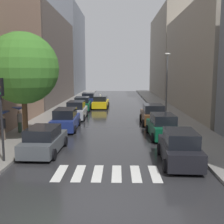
{
  "coord_description": "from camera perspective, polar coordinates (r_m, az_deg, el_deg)",
  "views": [
    {
      "loc": [
        0.51,
        -8.95,
        4.76
      ],
      "look_at": [
        -0.04,
        15.71,
        1.15
      ],
      "focal_mm": 44.2,
      "sensor_mm": 36.0,
      "label": 1
    }
  ],
  "objects": [
    {
      "name": "building_left_mid",
      "position": [
        43.88,
        -14.16,
        10.43
      ],
      "size": [
        6.0,
        20.73,
        13.12
      ],
      "primitive_type": "cube",
      "color": "#564C47",
      "rests_on": "ground"
    },
    {
      "name": "parked_car_left_fifth",
      "position": [
        40.01,
        -4.9,
        2.65
      ],
      "size": [
        2.22,
        4.72,
        1.78
      ],
      "rotation": [
        0.0,
        0.0,
        1.61
      ],
      "color": "navy",
      "rests_on": "ground"
    },
    {
      "name": "building_left_far",
      "position": [
        64.14,
        -9.27,
        12.25
      ],
      "size": [
        6.0,
        18.55,
        18.53
      ],
      "primitive_type": "cube",
      "color": "slate",
      "rests_on": "ground"
    },
    {
      "name": "pedestrian_foreground",
      "position": [
        22.14,
        -18.64,
        -0.38
      ],
      "size": [
        1.03,
        1.03,
        1.94
      ],
      "rotation": [
        0.0,
        0.0,
        6.07
      ],
      "color": "#38513D",
      "rests_on": "sidewalk_left"
    },
    {
      "name": "parked_car_left_second",
      "position": [
        23.18,
        -9.54,
        -1.59
      ],
      "size": [
        2.17,
        4.81,
        1.76
      ],
      "rotation": [
        0.0,
        0.0,
        1.6
      ],
      "color": "navy",
      "rests_on": "ground"
    },
    {
      "name": "lamp_post_right",
      "position": [
        29.31,
        11.26,
        6.55
      ],
      "size": [
        0.6,
        0.28,
        6.52
      ],
      "color": "#595B60",
      "rests_on": "sidewalk_right"
    },
    {
      "name": "building_right_far",
      "position": [
        56.48,
        12.23,
        11.39
      ],
      "size": [
        6.0,
        21.73,
        15.92
      ],
      "primitive_type": "cube",
      "color": "#9E9384",
      "rests_on": "ground"
    },
    {
      "name": "pedestrian_near_tree",
      "position": [
        20.03,
        -21.71,
        -1.41
      ],
      "size": [
        1.0,
        1.0,
        1.97
      ],
      "rotation": [
        0.0,
        0.0,
        1.54
      ],
      "color": "brown",
      "rests_on": "sidewalk_left"
    },
    {
      "name": "parked_car_left_third",
      "position": [
        28.31,
        -7.35,
        0.3
      ],
      "size": [
        2.04,
        4.43,
        1.81
      ],
      "rotation": [
        0.0,
        0.0,
        1.58
      ],
      "color": "#B2B7BF",
      "rests_on": "ground"
    },
    {
      "name": "parked_car_right_second",
      "position": [
        20.41,
        10.39,
        -2.97
      ],
      "size": [
        2.12,
        4.35,
        1.75
      ],
      "rotation": [
        0.0,
        0.0,
        1.61
      ],
      "color": "#0C4C2D",
      "rests_on": "ground"
    },
    {
      "name": "building_right_mid",
      "position": [
        34.74,
        19.15,
        9.74
      ],
      "size": [
        6.0,
        21.86,
        11.78
      ],
      "primitive_type": "cube",
      "color": "#9E9384",
      "rests_on": "ground"
    },
    {
      "name": "parked_car_left_fourth",
      "position": [
        34.42,
        -6.16,
        1.65
      ],
      "size": [
        2.26,
        4.12,
        1.69
      ],
      "rotation": [
        0.0,
        0.0,
        1.61
      ],
      "color": "#0C4C2D",
      "rests_on": "ground"
    },
    {
      "name": "street_tree_left",
      "position": [
        19.59,
        -17.97,
        8.57
      ],
      "size": [
        4.8,
        4.8,
        7.25
      ],
      "color": "#513823",
      "rests_on": "sidewalk_left"
    },
    {
      "name": "taxi_midroad",
      "position": [
        36.48,
        -2.36,
        2.03
      ],
      "size": [
        2.18,
        4.68,
        1.81
      ],
      "rotation": [
        0.0,
        0.0,
        1.54
      ],
      "color": "yellow",
      "rests_on": "ground"
    },
    {
      "name": "sidewalk_left",
      "position": [
        34.01,
        -10.62,
        0.26
      ],
      "size": [
        3.0,
        72.0,
        0.15
      ],
      "primitive_type": "cube",
      "color": "gray",
      "rests_on": "ground"
    },
    {
      "name": "traffic_light_left_corner",
      "position": [
        15.03,
        -22.09,
        2.08
      ],
      "size": [
        0.3,
        0.42,
        4.3
      ],
      "color": "black",
      "rests_on": "sidewalk_left"
    },
    {
      "name": "sidewalk_right",
      "position": [
        33.82,
        11.48,
        0.19
      ],
      "size": [
        3.0,
        72.0,
        0.15
      ],
      "primitive_type": "cube",
      "color": "gray",
      "rests_on": "ground"
    },
    {
      "name": "parked_car_left_nearest",
      "position": [
        16.83,
        -13.88,
        -5.74
      ],
      "size": [
        2.15,
        4.41,
        1.58
      ],
      "rotation": [
        0.0,
        0.0,
        1.54
      ],
      "color": "#474C51",
      "rests_on": "ground"
    },
    {
      "name": "ground_plane",
      "position": [
        33.3,
        0.4,
        0.07
      ],
      "size": [
        28.0,
        72.0,
        0.04
      ],
      "primitive_type": "cube",
      "color": "#28282A"
    },
    {
      "name": "parked_car_right_nearest",
      "position": [
        14.92,
        13.8,
        -7.25
      ],
      "size": [
        2.12,
        4.37,
        1.76
      ],
      "rotation": [
        0.0,
        0.0,
        1.53
      ],
      "color": "black",
      "rests_on": "ground"
    },
    {
      "name": "parked_car_right_third",
      "position": [
        25.62,
        8.47,
        -0.56
      ],
      "size": [
        2.18,
        4.47,
        1.82
      ],
      "rotation": [
        0.0,
        0.0,
        1.57
      ],
      "color": "brown",
      "rests_on": "ground"
    },
    {
      "name": "crosswalk_stripes",
      "position": [
        13.34,
        -1.01,
        -12.57
      ],
      "size": [
        4.95,
        2.2,
        0.01
      ],
      "color": "silver",
      "rests_on": "ground"
    }
  ]
}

